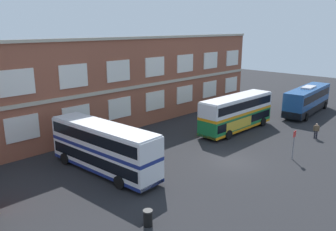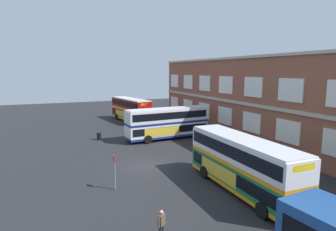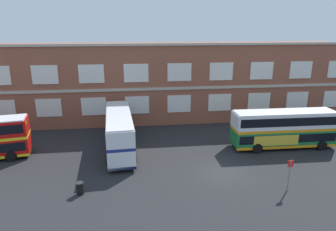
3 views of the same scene
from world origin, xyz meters
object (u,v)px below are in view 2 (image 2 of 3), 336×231
object	(u,v)px
double_decker_near	(131,109)
double_decker_middle	(167,123)
double_decker_far	(242,163)
station_litter_bin	(99,136)
bus_stand_flag	(115,169)
waiting_passenger	(161,224)

from	to	relation	value
double_decker_near	double_decker_middle	xyz separation A→B (m)	(14.50, 0.90, 0.00)
double_decker_middle	double_decker_far	distance (m)	17.59
station_litter_bin	double_decker_middle	bearing A→B (deg)	71.35
double_decker_near	double_decker_middle	size ratio (longest dim) A/B	1.01
double_decker_middle	bus_stand_flag	size ratio (longest dim) A/B	4.13
double_decker_far	waiting_passenger	world-z (taller)	double_decker_far
waiting_passenger	bus_stand_flag	bearing A→B (deg)	-173.72
waiting_passenger	station_litter_bin	bearing A→B (deg)	178.22
double_decker_middle	waiting_passenger	world-z (taller)	double_decker_middle
double_decker_near	double_decker_middle	bearing A→B (deg)	3.56
double_decker_middle	station_litter_bin	xyz separation A→B (m)	(-2.86, -8.47, -1.63)
bus_stand_flag	station_litter_bin	world-z (taller)	bus_stand_flag
double_decker_middle	station_litter_bin	world-z (taller)	double_decker_middle
double_decker_middle	station_litter_bin	bearing A→B (deg)	-108.65
double_decker_far	bus_stand_flag	bearing A→B (deg)	-114.53
waiting_passenger	bus_stand_flag	xyz separation A→B (m)	(-7.45, -0.82, 0.70)
double_decker_near	double_decker_middle	world-z (taller)	same
double_decker_far	station_litter_bin	xyz separation A→B (m)	(-20.39, -7.10, -1.63)
double_decker_far	waiting_passenger	distance (m)	8.67
double_decker_near	station_litter_bin	xyz separation A→B (m)	(11.64, -7.56, -1.63)
double_decker_middle	waiting_passenger	distance (m)	23.00
double_decker_near	station_litter_bin	distance (m)	13.98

